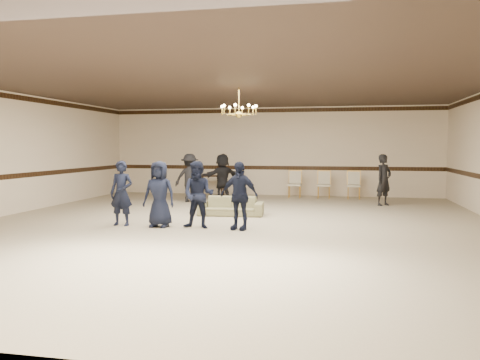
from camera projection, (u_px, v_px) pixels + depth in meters
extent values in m
cube|color=tan|center=(230.00, 225.00, 10.95)|extent=(12.00, 14.00, 0.01)
cube|color=black|center=(230.00, 82.00, 10.73)|extent=(12.00, 14.00, 0.01)
cube|color=beige|center=(272.00, 151.00, 17.68)|extent=(12.00, 0.01, 3.20)
cube|color=beige|center=(42.00, 169.00, 4.00)|extent=(12.00, 0.01, 3.20)
cube|color=black|center=(272.00, 168.00, 17.71)|extent=(12.00, 0.02, 0.14)
cube|color=black|center=(272.00, 110.00, 17.56)|extent=(12.00, 0.02, 0.14)
imported|color=black|center=(121.00, 193.00, 10.89)|extent=(0.55, 0.37, 1.46)
imported|color=black|center=(159.00, 194.00, 10.71)|extent=(0.72, 0.47, 1.46)
imported|color=black|center=(198.00, 195.00, 10.53)|extent=(0.74, 0.59, 1.46)
imported|color=black|center=(239.00, 196.00, 10.35)|extent=(0.92, 0.53, 1.46)
imported|color=#807C55|center=(231.00, 206.00, 12.53)|extent=(1.71, 0.77, 0.49)
imported|color=black|center=(190.00, 178.00, 15.50)|extent=(1.00, 0.58, 1.55)
imported|color=black|center=(222.00, 177.00, 16.00)|extent=(1.35, 1.32, 1.55)
imported|color=black|center=(384.00, 180.00, 14.59)|extent=(0.66, 0.66, 1.55)
cube|color=black|center=(212.00, 185.00, 17.58)|extent=(0.91, 0.45, 0.74)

